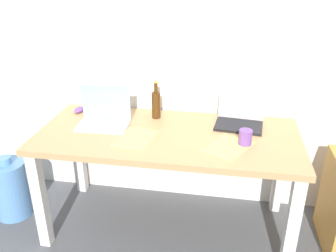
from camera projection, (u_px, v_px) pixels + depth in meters
name	position (u px, v px, depth m)	size (l,w,h in m)	color
ground_plane	(168.00, 224.00, 2.60)	(8.00, 8.00, 0.00)	#515459
back_wall	(179.00, 32.00, 2.45)	(5.20, 0.08, 2.60)	silver
desk	(168.00, 147.00, 2.34)	(1.67, 0.76, 0.74)	tan
laptop_left	(104.00, 116.00, 2.39)	(0.34, 0.22, 0.25)	silver
laptop_right	(240.00, 119.00, 2.39)	(0.33, 0.25, 0.21)	black
beer_bottle	(156.00, 104.00, 2.48)	(0.06, 0.06, 0.26)	#47280F
computer_mouse	(79.00, 110.00, 2.61)	(0.06, 0.10, 0.03)	#724799
coffee_mug	(245.00, 137.00, 2.13)	(0.08, 0.08, 0.10)	#724799
paper_yellow_folder	(136.00, 139.00, 2.22)	(0.21, 0.30, 0.00)	#F4E06B
paper_sheet_front_right	(228.00, 147.00, 2.12)	(0.21, 0.30, 0.00)	#F4E06B
water_cooler_jug	(11.00, 188.00, 2.64)	(0.26, 0.26, 0.48)	#598CC6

